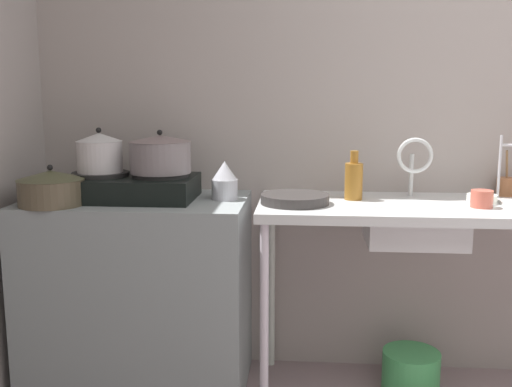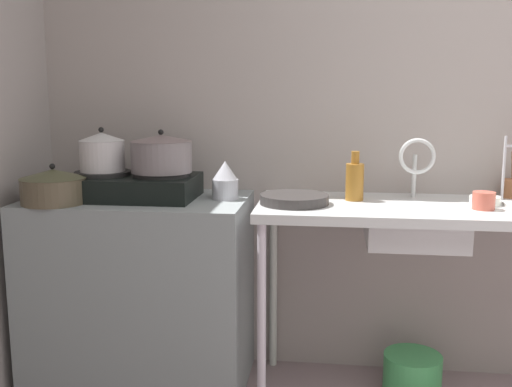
{
  "view_description": "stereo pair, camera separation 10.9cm",
  "coord_description": "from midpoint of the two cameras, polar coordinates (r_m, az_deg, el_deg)",
  "views": [
    {
      "loc": [
        -1.11,
        -1.17,
        1.34
      ],
      "look_at": [
        -1.32,
        1.33,
        0.9
      ],
      "focal_mm": 41.34,
      "sensor_mm": 36.0,
      "label": 1
    },
    {
      "loc": [
        -1.0,
        -1.16,
        1.34
      ],
      "look_at": [
        -1.32,
        1.33,
        0.9
      ],
      "focal_mm": 41.34,
      "sensor_mm": 36.0,
      "label": 2
    }
  ],
  "objects": [
    {
      "name": "counter_concrete",
      "position": [
        2.76,
        -12.35,
        -9.45
      ],
      "size": [
        0.97,
        0.57,
        0.87
      ],
      "primitive_type": "cube",
      "color": "gray",
      "rests_on": "ground"
    },
    {
      "name": "counter_sink",
      "position": [
        2.59,
        15.05,
        -2.49
      ],
      "size": [
        1.43,
        0.57,
        0.87
      ],
      "color": "silver",
      "rests_on": "ground"
    },
    {
      "name": "stove",
      "position": [
        2.65,
        -13.15,
        0.66
      ],
      "size": [
        0.56,
        0.36,
        0.12
      ],
      "color": "black",
      "rests_on": "counter_concrete"
    },
    {
      "name": "pot_on_left_burner",
      "position": [
        2.68,
        -16.03,
        3.84
      ],
      "size": [
        0.2,
        0.2,
        0.2
      ],
      "color": "silver",
      "rests_on": "stove"
    },
    {
      "name": "pot_on_right_burner",
      "position": [
        2.59,
        -10.44,
        3.78
      ],
      "size": [
        0.27,
        0.27,
        0.19
      ],
      "color": "slate",
      "rests_on": "stove"
    },
    {
      "name": "pot_beside_stove",
      "position": [
        2.6,
        -20.34,
        0.53
      ],
      "size": [
        0.28,
        0.28,
        0.17
      ],
      "color": "brown",
      "rests_on": "counter_concrete"
    },
    {
      "name": "percolator",
      "position": [
        2.58,
        -4.26,
        1.23
      ],
      "size": [
        0.11,
        0.11,
        0.17
      ],
      "color": "#B9BAC4",
      "rests_on": "counter_concrete"
    },
    {
      "name": "sink_basin",
      "position": [
        2.58,
        13.9,
        -2.82
      ],
      "size": [
        0.4,
        0.32,
        0.17
      ],
      "primitive_type": "cube",
      "color": "silver",
      "rests_on": "counter_sink"
    },
    {
      "name": "faucet",
      "position": [
        2.66,
        13.95,
        3.3
      ],
      "size": [
        0.16,
        0.09,
        0.27
      ],
      "color": "silver",
      "rests_on": "counter_sink"
    },
    {
      "name": "frying_pan",
      "position": [
        2.48,
        2.53,
        -0.53
      ],
      "size": [
        0.29,
        0.29,
        0.04
      ],
      "primitive_type": "cylinder",
      "color": "#322E2D",
      "rests_on": "counter_sink"
    },
    {
      "name": "cup_by_rack",
      "position": [
        2.55,
        19.87,
        -0.49
      ],
      "size": [
        0.09,
        0.09,
        0.07
      ],
      "primitive_type": "cylinder",
      "color": "#C25947",
      "rests_on": "counter_sink"
    },
    {
      "name": "small_bowl_on_drainboard",
      "position": [
        2.66,
        19.92,
        -0.47
      ],
      "size": [
        0.12,
        0.12,
        0.04
      ],
      "primitive_type": "cylinder",
      "color": "white",
      "rests_on": "counter_sink"
    },
    {
      "name": "bottle_by_sink",
      "position": [
        2.59,
        8.26,
        1.31
      ],
      "size": [
        0.08,
        0.08,
        0.21
      ],
      "color": "#976222",
      "rests_on": "counter_sink"
    },
    {
      "name": "utensil_jar",
      "position": [
        2.87,
        22.01,
        0.66
      ],
      "size": [
        0.08,
        0.08,
        0.21
      ],
      "color": "#A46540",
      "rests_on": "counter_sink"
    },
    {
      "name": "bucket_on_floor",
      "position": [
        2.85,
        13.65,
        -16.39
      ],
      "size": [
        0.26,
        0.26,
        0.19
      ],
      "primitive_type": "cylinder",
      "color": "#3F9953",
      "rests_on": "ground"
    }
  ]
}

